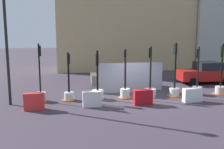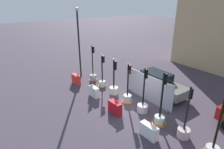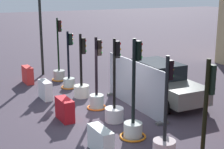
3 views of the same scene
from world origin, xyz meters
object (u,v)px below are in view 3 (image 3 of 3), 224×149
construction_barrier_0 (28,75)px  construction_barrier_1 (45,90)px  traffic_light_2 (82,85)px  construction_barrier_2 (65,109)px  traffic_light_1 (69,77)px  traffic_light_6 (165,141)px  traffic_light_0 (59,71)px  car_grey_saloon (162,81)px  traffic_light_3 (97,95)px  traffic_light_4 (114,107)px  street_lamp_post (40,7)px  traffic_light_5 (133,121)px  construction_barrier_3 (101,140)px

construction_barrier_0 → construction_barrier_1: (2.99, 0.07, -0.03)m
traffic_light_2 → construction_barrier_2: (2.33, -1.64, -0.15)m
traffic_light_1 → traffic_light_6: traffic_light_6 is taller
traffic_light_1 → construction_barrier_2: (4.03, -1.66, -0.11)m
traffic_light_0 → car_grey_saloon: (5.34, 2.96, 0.33)m
traffic_light_3 → traffic_light_4: 1.59m
traffic_light_1 → construction_barrier_1: bearing=-52.7°
construction_barrier_1 → street_lamp_post: street_lamp_post is taller
traffic_light_2 → traffic_light_5: size_ratio=0.87×
traffic_light_2 → construction_barrier_3: size_ratio=2.66×
traffic_light_1 → traffic_light_0: bearing=179.1°
traffic_light_3 → street_lamp_post: street_lamp_post is taller
traffic_light_2 → car_grey_saloon: size_ratio=0.64×
traffic_light_1 → street_lamp_post: street_lamp_post is taller
traffic_light_4 → construction_barrier_2: traffic_light_4 is taller
traffic_light_3 → construction_barrier_2: traffic_light_3 is taller
traffic_light_2 → traffic_light_5: traffic_light_5 is taller
construction_barrier_0 → construction_barrier_1: 2.99m
traffic_light_1 → construction_barrier_3: 7.20m
construction_barrier_3 → street_lamp_post: size_ratio=0.17×
traffic_light_1 → traffic_light_4: (4.98, -0.03, 0.04)m
traffic_light_2 → traffic_light_3: traffic_light_3 is taller
construction_barrier_0 → construction_barrier_2: (5.82, -0.01, -0.02)m
construction_barrier_0 → construction_barrier_1: construction_barrier_0 is taller
traffic_light_0 → street_lamp_post: street_lamp_post is taller
traffic_light_0 → car_grey_saloon: traffic_light_0 is taller
construction_barrier_1 → car_grey_saloon: size_ratio=0.22×
traffic_light_5 → construction_barrier_0: bearing=-169.7°
traffic_light_6 → car_grey_saloon: size_ratio=0.68×
traffic_light_3 → street_lamp_post: size_ratio=0.46×
traffic_light_4 → traffic_light_6: 3.17m
traffic_light_4 → traffic_light_1: bearing=179.6°
traffic_light_3 → traffic_light_6: 4.76m
traffic_light_2 → construction_barrier_0: 3.85m
construction_barrier_1 → construction_barrier_3: construction_barrier_1 is taller
traffic_light_1 → traffic_light_6: (8.15, -0.02, -0.01)m
traffic_light_3 → construction_barrier_1: traffic_light_3 is taller
traffic_light_2 → construction_barrier_2: size_ratio=2.81×
traffic_light_3 → construction_barrier_1: 2.68m
traffic_light_2 → traffic_light_4: size_ratio=0.93×
traffic_light_2 → traffic_light_5: bearing=-1.5°
traffic_light_4 → construction_barrier_0: size_ratio=3.06×
construction_barrier_1 → traffic_light_1: bearing=127.3°
traffic_light_6 → construction_barrier_1: bearing=-167.3°
traffic_light_4 → traffic_light_5: traffic_light_5 is taller
traffic_light_4 → car_grey_saloon: 3.29m
traffic_light_1 → construction_barrier_3: traffic_light_1 is taller
construction_barrier_3 → street_lamp_post: (-10.25, 1.15, 3.48)m
traffic_light_3 → construction_barrier_0: (-5.17, -1.62, -0.11)m
street_lamp_post → traffic_light_4: bearing=2.8°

